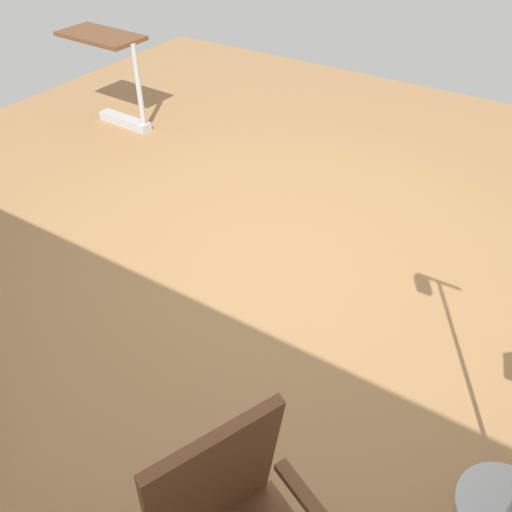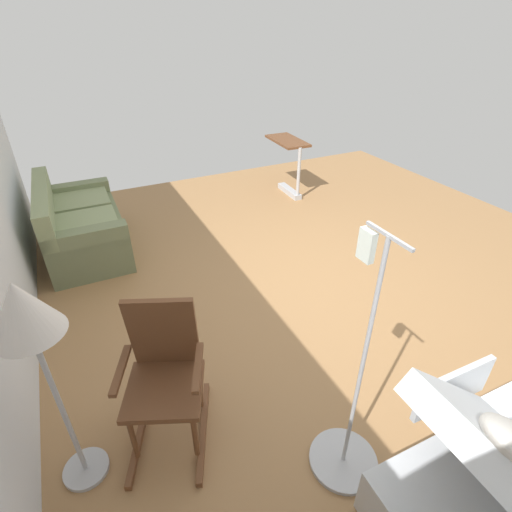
# 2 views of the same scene
# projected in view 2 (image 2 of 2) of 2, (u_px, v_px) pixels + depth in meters

# --- Properties ---
(ground_plane) EXTENTS (7.50, 7.50, 0.00)m
(ground_plane) POSITION_uv_depth(u_px,v_px,m) (307.00, 293.00, 4.08)
(ground_plane) COLOR #9E7247
(couch) EXTENTS (1.61, 0.86, 0.85)m
(couch) POSITION_uv_depth(u_px,v_px,m) (81.00, 227.00, 4.69)
(couch) COLOR #737D57
(couch) RESTS_ON ground
(rocking_chair) EXTENTS (0.88, 0.74, 1.05)m
(rocking_chair) POSITION_uv_depth(u_px,v_px,m) (165.00, 375.00, 2.51)
(rocking_chair) COLOR brown
(rocking_chair) RESTS_ON ground
(floor_lamp) EXTENTS (0.34, 0.34, 1.48)m
(floor_lamp) POSITION_uv_depth(u_px,v_px,m) (28.00, 325.00, 1.84)
(floor_lamp) COLOR #B2B5BA
(floor_lamp) RESTS_ON ground
(overbed_table) EXTENTS (0.85, 0.43, 0.84)m
(overbed_table) POSITION_uv_depth(u_px,v_px,m) (289.00, 160.00, 6.11)
(overbed_table) COLOR #B2B5BA
(overbed_table) RESTS_ON ground
(iv_pole) EXTENTS (0.44, 0.44, 1.69)m
(iv_pole) POSITION_uv_depth(u_px,v_px,m) (347.00, 437.00, 2.42)
(iv_pole) COLOR #B2B5BA
(iv_pole) RESTS_ON ground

